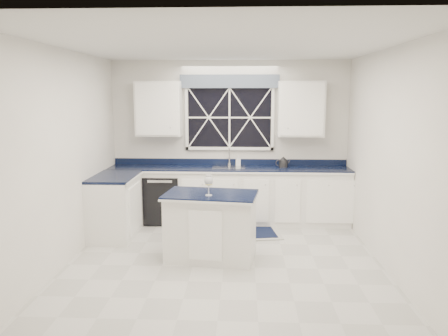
{
  "coord_description": "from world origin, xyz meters",
  "views": [
    {
      "loc": [
        0.23,
        -5.18,
        2.15
      ],
      "look_at": [
        -0.01,
        0.4,
        1.2
      ],
      "focal_mm": 35.0,
      "sensor_mm": 36.0,
      "label": 1
    }
  ],
  "objects_px": {
    "faucet": "(229,156)",
    "kettle": "(283,162)",
    "dishwasher": "(164,198)",
    "wine_glass": "(209,181)",
    "soap_bottle": "(238,160)",
    "island": "(211,226)"
  },
  "relations": [
    {
      "from": "dishwasher",
      "to": "faucet",
      "type": "relative_size",
      "value": 2.72
    },
    {
      "from": "faucet",
      "to": "kettle",
      "type": "relative_size",
      "value": 1.21
    },
    {
      "from": "dishwasher",
      "to": "faucet",
      "type": "height_order",
      "value": "faucet"
    },
    {
      "from": "wine_glass",
      "to": "soap_bottle",
      "type": "xyz_separation_m",
      "value": [
        0.35,
        1.98,
        -0.03
      ]
    },
    {
      "from": "wine_glass",
      "to": "soap_bottle",
      "type": "bearing_deg",
      "value": 80.06
    },
    {
      "from": "island",
      "to": "soap_bottle",
      "type": "relative_size",
      "value": 7.13
    },
    {
      "from": "dishwasher",
      "to": "island",
      "type": "bearing_deg",
      "value": -60.79
    },
    {
      "from": "faucet",
      "to": "wine_glass",
      "type": "height_order",
      "value": "faucet"
    },
    {
      "from": "kettle",
      "to": "soap_bottle",
      "type": "distance_m",
      "value": 0.76
    },
    {
      "from": "dishwasher",
      "to": "kettle",
      "type": "distance_m",
      "value": 2.09
    },
    {
      "from": "island",
      "to": "wine_glass",
      "type": "bearing_deg",
      "value": -89.98
    },
    {
      "from": "wine_glass",
      "to": "island",
      "type": "bearing_deg",
      "value": 82.62
    },
    {
      "from": "faucet",
      "to": "dishwasher",
      "type": "bearing_deg",
      "value": -169.98
    },
    {
      "from": "dishwasher",
      "to": "soap_bottle",
      "type": "relative_size",
      "value": 4.65
    },
    {
      "from": "dishwasher",
      "to": "soap_bottle",
      "type": "distance_m",
      "value": 1.41
    },
    {
      "from": "kettle",
      "to": "wine_glass",
      "type": "relative_size",
      "value": 0.94
    },
    {
      "from": "faucet",
      "to": "wine_glass",
      "type": "bearing_deg",
      "value": -95.75
    },
    {
      "from": "kettle",
      "to": "faucet",
      "type": "bearing_deg",
      "value": 163.4
    },
    {
      "from": "dishwasher",
      "to": "kettle",
      "type": "xyz_separation_m",
      "value": [
        2.0,
        0.07,
        0.61
      ]
    },
    {
      "from": "island",
      "to": "wine_glass",
      "type": "distance_m",
      "value": 0.63
    },
    {
      "from": "island",
      "to": "wine_glass",
      "type": "relative_size",
      "value": 4.76
    },
    {
      "from": "kettle",
      "to": "soap_bottle",
      "type": "relative_size",
      "value": 1.41
    }
  ]
}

